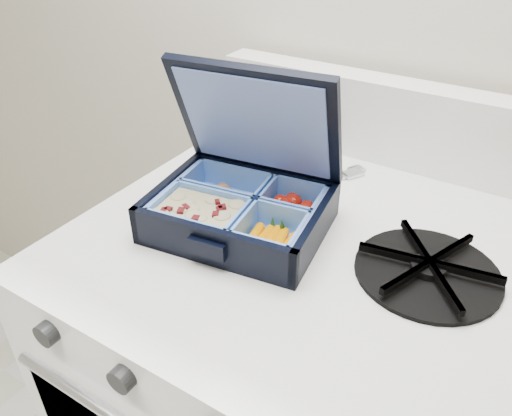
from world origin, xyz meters
The scene contains 4 objects.
bento_box centered at (-0.16, 1.68, 0.82)m, with size 0.21×0.16×0.05m, color black, non-canonical shape.
burner_grate centered at (0.06, 1.71, 0.81)m, with size 0.16×0.16×0.02m, color black.
burner_grate_rear centered at (-0.24, 1.86, 0.80)m, with size 0.17×0.17×0.02m, color black.
fork centered at (-0.14, 1.80, 0.80)m, with size 0.02×0.19×0.01m, color silver, non-canonical shape.
Camera 1 is at (0.13, 1.25, 1.16)m, focal length 35.00 mm.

